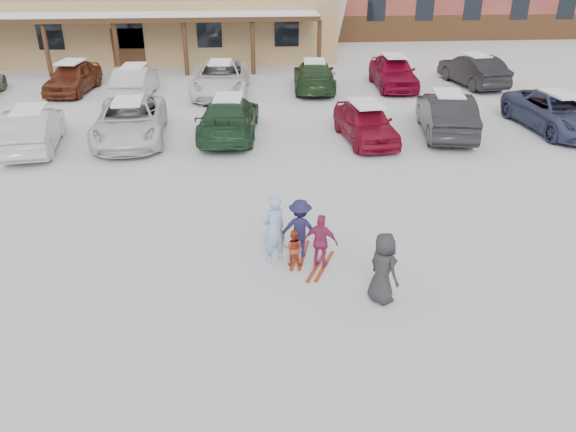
{
  "coord_description": "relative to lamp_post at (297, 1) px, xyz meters",
  "views": [
    {
      "loc": [
        -0.62,
        -10.35,
        6.6
      ],
      "look_at": [
        0.3,
        1.0,
        1.0
      ],
      "focal_mm": 35.0,
      "sensor_mm": 36.0,
      "label": 1
    }
  ],
  "objects": [
    {
      "name": "parked_car_3",
      "position": [
        -3.74,
        -13.07,
        -2.82
      ],
      "size": [
        2.44,
        5.18,
        1.46
      ],
      "primitive_type": "imported",
      "rotation": [
        0.0,
        0.0,
        3.06
      ],
      "color": "#1D3E25",
      "rests_on": "ground"
    },
    {
      "name": "parked_car_6",
      "position": [
        8.8,
        -13.37,
        -2.84
      ],
      "size": [
        2.7,
        5.26,
        1.42
      ],
      "primitive_type": "imported",
      "rotation": [
        0.0,
        0.0,
        0.07
      ],
      "color": "#363E60",
      "rests_on": "ground"
    },
    {
      "name": "child_magenta",
      "position": [
        -1.59,
        -22.73,
        -2.91
      ],
      "size": [
        0.82,
        0.6,
        1.3
      ],
      "primitive_type": "imported",
      "rotation": [
        0.0,
        0.0,
        2.72
      ],
      "color": "#9E2957",
      "rests_on": "ground"
    },
    {
      "name": "parked_car_11",
      "position": [
        0.29,
        -6.19,
        -2.85
      ],
      "size": [
        2.33,
        4.95,
        1.4
      ],
      "primitive_type": "imported",
      "rotation": [
        0.0,
        0.0,
        3.06
      ],
      "color": "#213D1F",
      "rests_on": "ground"
    },
    {
      "name": "parked_car_1",
      "position": [
        -10.52,
        -14.03,
        -2.83
      ],
      "size": [
        2.13,
        4.55,
        1.44
      ],
      "primitive_type": "imported",
      "rotation": [
        0.0,
        0.0,
        3.28
      ],
      "color": "#B7B6BB",
      "rests_on": "ground"
    },
    {
      "name": "parked_car_5",
      "position": [
        4.35,
        -13.51,
        -2.77
      ],
      "size": [
        2.4,
        4.93,
        1.56
      ],
      "primitive_type": "imported",
      "rotation": [
        0.0,
        0.0,
        2.98
      ],
      "color": "black",
      "rests_on": "ground"
    },
    {
      "name": "parked_car_4",
      "position": [
        1.2,
        -14.03,
        -2.86
      ],
      "size": [
        2.04,
        4.21,
        1.38
      ],
      "primitive_type": "imported",
      "rotation": [
        0.0,
        0.0,
        0.1
      ],
      "color": "maroon",
      "rests_on": "ground"
    },
    {
      "name": "lamp_post",
      "position": [
        0.0,
        0.0,
        0.0
      ],
      "size": [
        0.5,
        0.25,
        6.3
      ],
      "color": "black",
      "rests_on": "ground"
    },
    {
      "name": "adult_skier",
      "position": [
        -2.62,
        -22.38,
        -2.74
      ],
      "size": [
        0.71,
        0.63,
        1.63
      ],
      "primitive_type": "imported",
      "rotation": [
        0.0,
        0.0,
        3.66
      ],
      "color": "#91ADD4",
      "rests_on": "ground"
    },
    {
      "name": "bystander_dark",
      "position": [
        -0.54,
        -24.12,
        -2.79
      ],
      "size": [
        0.77,
        0.88,
        1.52
      ],
      "primitive_type": "imported",
      "rotation": [
        0.0,
        0.0,
        2.05
      ],
      "color": "#28282B",
      "rests_on": "ground"
    },
    {
      "name": "child_navy",
      "position": [
        -2.01,
        -22.2,
        -2.84
      ],
      "size": [
        1.02,
        0.74,
        1.42
      ],
      "primitive_type": "imported",
      "rotation": [
        0.0,
        0.0,
        2.88
      ],
      "color": "#1D1C41",
      "rests_on": "ground"
    },
    {
      "name": "skis_child_magenta",
      "position": [
        -1.59,
        -22.73,
        -3.54
      ],
      "size": [
        0.76,
        1.36,
        0.03
      ],
      "primitive_type": "cube",
      "rotation": [
        0.0,
        0.0,
        2.72
      ],
      "color": "#9F3116",
      "rests_on": "ground"
    },
    {
      "name": "toddler_red",
      "position": [
        -2.2,
        -22.6,
        -3.11
      ],
      "size": [
        0.5,
        0.43,
        0.88
      ],
      "primitive_type": "imported",
      "rotation": [
        0.0,
        0.0,
        2.88
      ],
      "color": "#AB3620",
      "rests_on": "ground"
    },
    {
      "name": "ground",
      "position": [
        -2.58,
        -23.11,
        -3.55
      ],
      "size": [
        160.0,
        160.0,
        0.0
      ],
      "primitive_type": "plane",
      "color": "silver",
      "rests_on": "ground"
    },
    {
      "name": "parked_car_13",
      "position": [
        8.36,
        -5.84,
        -2.8
      ],
      "size": [
        2.29,
        4.78,
        1.51
      ],
      "primitive_type": "imported",
      "rotation": [
        0.0,
        0.0,
        3.3
      ],
      "color": "black",
      "rests_on": "ground"
    },
    {
      "name": "skis_child_navy",
      "position": [
        -2.01,
        -22.2,
        -3.54
      ],
      "size": [
        0.55,
        1.4,
        0.03
      ],
      "primitive_type": "cube",
      "rotation": [
        0.0,
        0.0,
        2.88
      ],
      "color": "#9F3116",
      "rests_on": "ground"
    },
    {
      "name": "parked_car_12",
      "position": [
        4.23,
        -6.03,
        -2.77
      ],
      "size": [
        1.97,
        4.66,
        1.57
      ],
      "primitive_type": "imported",
      "rotation": [
        0.0,
        0.0,
        -0.02
      ],
      "color": "maroon",
      "rests_on": "ground"
    },
    {
      "name": "parked_car_10",
      "position": [
        -4.22,
        -6.67,
        -2.79
      ],
      "size": [
        2.78,
        5.58,
        1.52
      ],
      "primitive_type": "imported",
      "rotation": [
        0.0,
        0.0,
        -0.05
      ],
      "color": "white",
      "rests_on": "ground"
    },
    {
      "name": "parked_car_8",
      "position": [
        -11.31,
        -5.68,
        -2.82
      ],
      "size": [
        2.2,
        4.45,
        1.46
      ],
      "primitive_type": "imported",
      "rotation": [
        0.0,
        0.0,
        -0.11
      ],
      "color": "maroon",
      "rests_on": "ground"
    },
    {
      "name": "parked_car_9",
      "position": [
        -8.19,
        -6.76,
        -2.84
      ],
      "size": [
        1.62,
        4.36,
        1.42
      ],
      "primitive_type": "imported",
      "rotation": [
        0.0,
        0.0,
        3.11
      ],
      "color": "#BBBCBF",
      "rests_on": "ground"
    },
    {
      "name": "parked_car_2",
      "position": [
        -7.33,
        -13.25,
        -2.83
      ],
      "size": [
        2.77,
        5.39,
        1.45
      ],
      "primitive_type": "imported",
      "rotation": [
        0.0,
        0.0,
        0.07
      ],
      "color": "silver",
      "rests_on": "ground"
    }
  ]
}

